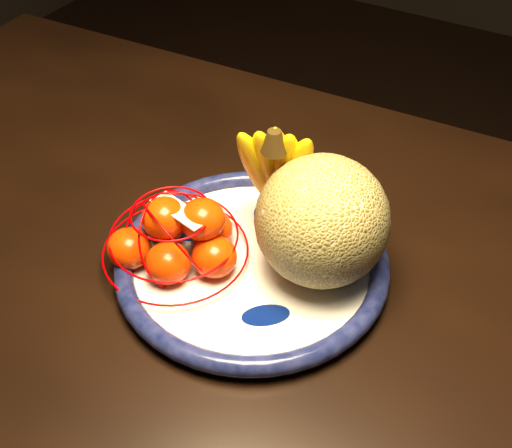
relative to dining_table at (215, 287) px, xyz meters
The scene contains 6 objects.
dining_table is the anchor object (origin of this frame).
fruit_bowl 0.11m from the dining_table, ahead, with size 0.34×0.34×0.03m.
cantaloupe 0.22m from the dining_table, 10.71° to the left, with size 0.16×0.16×0.16m, color olive.
banana_bunch 0.20m from the dining_table, 53.73° to the left, with size 0.12×0.12×0.18m.
mandarin_bag 0.13m from the dining_table, 114.54° to the right, with size 0.22×0.22×0.12m.
price_tag 0.17m from the dining_table, 109.32° to the right, with size 0.07×0.03×0.00m, color white.
Camera 1 is at (0.25, -0.57, 1.30)m, focal length 45.00 mm.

